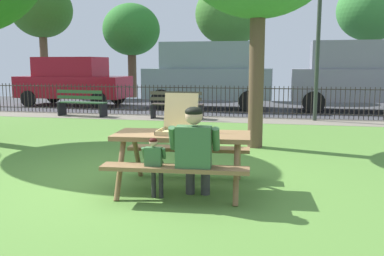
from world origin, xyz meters
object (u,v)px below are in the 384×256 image
(picnic_table_foreground, at_px, (182,146))
(park_bench_left, at_px, (82,103))
(pizza_box_open, at_px, (178,126))
(child_at_table, at_px, (155,162))
(parked_car_far_left, at_px, (73,81))
(far_tree_center, at_px, (230,14))
(parked_car_center, at_px, (361,75))
(lamp_post_walkway, at_px, (319,24))
(far_tree_left, at_px, (42,11))
(adult_at_table, at_px, (195,150))
(park_bench_center, at_px, (177,105))
(far_tree_midright, at_px, (372,11))
(parked_car_left, at_px, (209,74))
(far_tree_midleft, at_px, (131,30))

(picnic_table_foreground, bearing_deg, park_bench_left, 124.67)
(pizza_box_open, relative_size, child_at_table, 0.67)
(parked_car_far_left, relative_size, far_tree_center, 0.82)
(child_at_table, bearing_deg, parked_car_center, 68.64)
(child_at_table, distance_m, lamp_post_walkway, 8.85)
(parked_car_center, height_order, far_tree_left, far_tree_left)
(pizza_box_open, relative_size, adult_at_table, 0.46)
(parked_car_center, xyz_separation_m, far_tree_center, (-5.14, 4.44, 2.65))
(picnic_table_foreground, xyz_separation_m, far_tree_left, (-10.74, 14.81, 3.75))
(parked_car_far_left, xyz_separation_m, parked_car_center, (10.93, -0.00, 0.30))
(adult_at_table, relative_size, far_tree_left, 0.21)
(pizza_box_open, height_order, park_bench_left, pizza_box_open)
(child_at_table, bearing_deg, lamp_post_walkway, 72.63)
(park_bench_center, distance_m, far_tree_midright, 10.91)
(far_tree_midright, bearing_deg, far_tree_left, 180.00)
(park_bench_left, height_order, parked_car_far_left, parked_car_far_left)
(parked_car_far_left, height_order, parked_car_left, parked_car_left)
(adult_at_table, bearing_deg, pizza_box_open, 122.43)
(parked_car_center, bearing_deg, park_bench_left, -160.51)
(parked_car_center, bearing_deg, picnic_table_foreground, -111.32)
(parked_car_left, xyz_separation_m, far_tree_midright, (6.48, 4.44, 2.63))
(picnic_table_foreground, distance_m, parked_car_left, 10.48)
(pizza_box_open, distance_m, parked_car_far_left, 12.37)
(adult_at_table, bearing_deg, parked_car_center, 70.79)
(lamp_post_walkway, bearing_deg, far_tree_midright, 68.70)
(lamp_post_walkway, bearing_deg, far_tree_left, 151.11)
(picnic_table_foreground, bearing_deg, parked_car_left, 97.37)
(lamp_post_walkway, relative_size, parked_car_far_left, 1.05)
(adult_at_table, relative_size, parked_car_far_left, 0.27)
(park_bench_left, distance_m, parked_car_center, 9.60)
(far_tree_midright, bearing_deg, parked_car_left, -145.56)
(parked_car_far_left, bearing_deg, far_tree_midleft, 78.02)
(park_bench_center, distance_m, far_tree_center, 8.44)
(lamp_post_walkway, bearing_deg, pizza_box_open, -107.58)
(far_tree_midleft, bearing_deg, parked_car_center, -23.97)
(parked_car_far_left, bearing_deg, pizza_box_open, -56.57)
(pizza_box_open, height_order, far_tree_center, far_tree_center)
(child_at_table, xyz_separation_m, far_tree_midleft, (-5.72, 15.36, 2.80))
(picnic_table_foreground, bearing_deg, parked_car_center, 68.68)
(park_bench_left, relative_size, far_tree_center, 0.30)
(parked_car_left, bearing_deg, picnic_table_foreground, -82.63)
(pizza_box_open, xyz_separation_m, parked_car_left, (-1.27, 10.32, 0.44))
(parked_car_left, bearing_deg, pizza_box_open, -82.97)
(far_tree_center, bearing_deg, park_bench_left, -116.92)
(adult_at_table, xyz_separation_m, park_bench_left, (-5.23, 7.66, -0.24))
(far_tree_center, bearing_deg, far_tree_midleft, -180.00)
(lamp_post_walkway, relative_size, parked_car_center, 0.99)
(pizza_box_open, distance_m, far_tree_center, 15.12)
(park_bench_center, bearing_deg, picnic_table_foreground, -75.82)
(picnic_table_foreground, height_order, adult_at_table, adult_at_table)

